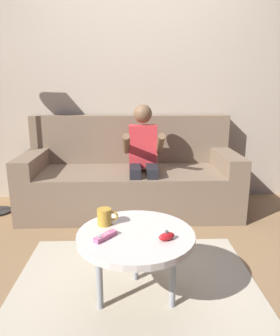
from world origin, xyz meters
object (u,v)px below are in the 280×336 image
object	(u,v)px
person_seated_on_couch	(143,155)
coffee_mug	(105,217)
nunchuk_red	(167,236)
couch	(131,179)
game_remote_pink_near_edge	(105,236)
coffee_table	(136,239)

from	to	relation	value
person_seated_on_couch	coffee_mug	bearing A→B (deg)	-103.25
person_seated_on_couch	nunchuk_red	size ratio (longest dim) A/B	10.24
couch	game_remote_pink_near_edge	distance (m)	1.47
coffee_mug	coffee_table	bearing A→B (deg)	-31.61
coffee_table	coffee_mug	xyz separation A→B (m)	(-0.17, 0.11, 0.09)
nunchuk_red	couch	bearing A→B (deg)	97.00
couch	nunchuk_red	size ratio (longest dim) A/B	20.11
coffee_table	coffee_mug	distance (m)	0.22
coffee_mug	couch	bearing A→B (deg)	83.64
couch	coffee_table	xyz separation A→B (m)	(0.03, -1.40, 0.08)
couch	nunchuk_red	world-z (taller)	couch
game_remote_pink_near_edge	nunchuk_red	distance (m)	0.31
coffee_table	nunchuk_red	world-z (taller)	nunchuk_red
nunchuk_red	coffee_mug	bearing A→B (deg)	149.45
couch	nunchuk_red	bearing A→B (deg)	-83.00
person_seated_on_couch	game_remote_pink_near_edge	bearing A→B (deg)	-100.92
person_seated_on_couch	coffee_table	xyz separation A→B (m)	(-0.09, -1.21, -0.20)
coffee_table	nunchuk_red	bearing A→B (deg)	-29.36
nunchuk_red	coffee_mug	distance (m)	0.38
couch	coffee_table	distance (m)	1.40
couch	game_remote_pink_near_edge	xyz separation A→B (m)	(-0.13, -1.46, 0.13)
coffee_table	game_remote_pink_near_edge	xyz separation A→B (m)	(-0.16, -0.06, 0.05)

